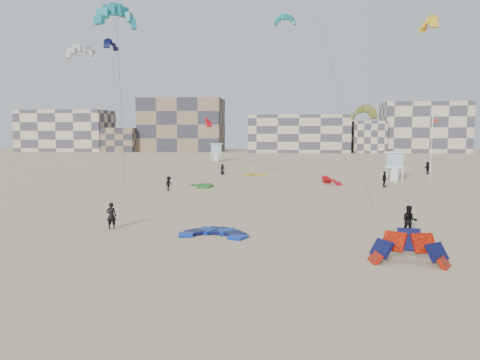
# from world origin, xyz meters

# --- Properties ---
(ground) EXTENTS (320.00, 320.00, 0.00)m
(ground) POSITION_xyz_m (0.00, 0.00, 0.00)
(ground) COLOR tan
(ground) RESTS_ON ground
(kite_ground_blue) EXTENTS (4.18, 4.35, 0.86)m
(kite_ground_blue) POSITION_xyz_m (3.43, 2.69, 0.00)
(kite_ground_blue) COLOR #1531BD
(kite_ground_blue) RESTS_ON ground
(kite_ground_orange) EXTENTS (4.28, 4.21, 3.66)m
(kite_ground_orange) POSITION_xyz_m (13.75, -2.26, 0.00)
(kite_ground_orange) COLOR #FF2005
(kite_ground_orange) RESTS_ON ground
(kite_ground_green) EXTENTS (5.07, 4.97, 1.04)m
(kite_ground_green) POSITION_xyz_m (-2.48, 28.41, 0.00)
(kite_ground_green) COLOR #297F21
(kite_ground_green) RESTS_ON ground
(kite_ground_red_far) EXTENTS (4.19, 4.12, 2.98)m
(kite_ground_red_far) POSITION_xyz_m (12.87, 32.72, 0.00)
(kite_ground_red_far) COLOR red
(kite_ground_red_far) RESTS_ON ground
(kite_ground_yellow) EXTENTS (4.88, 4.94, 0.71)m
(kite_ground_yellow) POSITION_xyz_m (2.59, 43.46, 0.00)
(kite_ground_yellow) COLOR #F4AB22
(kite_ground_yellow) RESTS_ON ground
(kitesurfer_main) EXTENTS (0.68, 0.48, 1.76)m
(kitesurfer_main) POSITION_xyz_m (-3.51, 3.93, 0.88)
(kitesurfer_main) COLOR black
(kitesurfer_main) RESTS_ON ground
(kitesurfer_b) EXTENTS (0.99, 0.81, 1.86)m
(kitesurfer_b) POSITION_xyz_m (15.25, 3.96, 0.93)
(kitesurfer_b) COLOR black
(kitesurfer_b) RESTS_ON ground
(kitesurfer_c) EXTENTS (0.99, 1.17, 1.57)m
(kitesurfer_c) POSITION_xyz_m (-5.18, 24.30, 0.78)
(kitesurfer_c) COLOR black
(kitesurfer_c) RESTS_ON ground
(kitesurfer_d) EXTENTS (0.65, 1.15, 1.86)m
(kitesurfer_d) POSITION_xyz_m (18.74, 30.30, 0.93)
(kitesurfer_d) COLOR black
(kitesurfer_d) RESTS_ON ground
(kitesurfer_e) EXTENTS (0.87, 0.64, 1.62)m
(kitesurfer_e) POSITION_xyz_m (-2.33, 44.37, 0.81)
(kitesurfer_e) COLOR black
(kitesurfer_e) RESTS_ON ground
(kitesurfer_f) EXTENTS (0.65, 1.78, 1.89)m
(kitesurfer_f) POSITION_xyz_m (28.61, 48.85, 0.94)
(kitesurfer_f) COLOR black
(kitesurfer_f) RESTS_ON ground
(kite_fly_teal_a) EXTENTS (5.03, 6.71, 16.46)m
(kite_fly_teal_a) POSITION_xyz_m (-7.32, 15.72, 16.28)
(kite_fly_teal_a) COLOR teal
(kite_fly_teal_a) RESTS_ON ground
(kite_fly_grey) EXTENTS (11.45, 5.02, 15.98)m
(kite_fly_grey) POSITION_xyz_m (-16.83, 29.32, 15.62)
(kite_fly_grey) COLOR silver
(kite_fly_grey) RESTS_ON ground
(kite_fly_olive) EXTENTS (5.66, 12.10, 9.47)m
(kite_fly_olive) POSITION_xyz_m (17.60, 40.04, 8.85)
(kite_fly_olive) COLOR olive
(kite_fly_olive) RESTS_ON ground
(kite_fly_yellow) EXTENTS (5.47, 8.64, 22.09)m
(kite_fly_yellow) POSITION_xyz_m (27.40, 46.64, 21.73)
(kite_fly_yellow) COLOR #F4AB22
(kite_fly_yellow) RESTS_ON ground
(kite_fly_navy) EXTENTS (4.06, 3.86, 20.10)m
(kite_fly_navy) POSITION_xyz_m (-20.34, 47.08, 19.88)
(kite_fly_navy) COLOR #0D133D
(kite_fly_navy) RESTS_ON ground
(kite_fly_teal_b) EXTENTS (4.12, 9.84, 26.74)m
(kite_fly_teal_b) POSITION_xyz_m (6.51, 62.11, 26.41)
(kite_fly_teal_b) COLOR teal
(kite_fly_teal_b) RESTS_ON ground
(kite_fly_red) EXTENTS (5.76, 3.56, 8.35)m
(kite_fly_red) POSITION_xyz_m (-7.05, 58.94, 8.00)
(kite_fly_red) COLOR red
(kite_fly_red) RESTS_ON ground
(lifeguard_tower_near) EXTENTS (3.17, 5.43, 3.75)m
(lifeguard_tower_near) POSITION_xyz_m (21.82, 39.52, 1.86)
(lifeguard_tower_near) COLOR white
(lifeguard_tower_near) RESTS_ON ground
(lifeguard_tower_far) EXTENTS (3.10, 5.56, 3.94)m
(lifeguard_tower_far) POSITION_xyz_m (-8.73, 77.74, 1.95)
(lifeguard_tower_far) COLOR white
(lifeguard_tower_far) RESTS_ON ground
(flagpole) EXTENTS (0.68, 0.10, 8.36)m
(flagpole) POSITION_xyz_m (26.09, 38.24, 4.38)
(flagpole) COLOR white
(flagpole) RESTS_ON ground
(condo_west_a) EXTENTS (30.00, 15.00, 14.00)m
(condo_west_a) POSITION_xyz_m (-70.00, 130.00, 7.00)
(condo_west_a) COLOR #C6B091
(condo_west_a) RESTS_ON ground
(condo_west_b) EXTENTS (28.00, 14.00, 18.00)m
(condo_west_b) POSITION_xyz_m (-30.00, 134.00, 9.00)
(condo_west_b) COLOR #826A4E
(condo_west_b) RESTS_ON ground
(condo_mid) EXTENTS (32.00, 16.00, 12.00)m
(condo_mid) POSITION_xyz_m (10.00, 130.00, 6.00)
(condo_mid) COLOR #C6B091
(condo_mid) RESTS_ON ground
(condo_east) EXTENTS (26.00, 14.00, 16.00)m
(condo_east) POSITION_xyz_m (50.00, 132.00, 8.00)
(condo_east) COLOR #C6B091
(condo_east) RESTS_ON ground
(condo_fill_left) EXTENTS (12.00, 10.00, 8.00)m
(condo_fill_left) POSITION_xyz_m (-50.00, 128.00, 4.00)
(condo_fill_left) COLOR #826A4E
(condo_fill_left) RESTS_ON ground
(condo_fill_right) EXTENTS (10.00, 10.00, 10.00)m
(condo_fill_right) POSITION_xyz_m (32.00, 128.00, 5.00)
(condo_fill_right) COLOR #C6B091
(condo_fill_right) RESTS_ON ground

